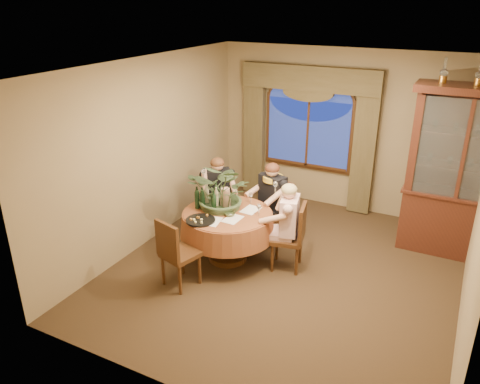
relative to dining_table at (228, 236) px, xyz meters
The scene contains 35 objects.
floor 0.95m from the dining_table, ahead, with size 5.00×5.00×0.00m, color black.
wall_back 2.92m from the dining_table, 71.51° to the left, with size 4.50×4.50×0.00m, color olive.
ceiling 2.58m from the dining_table, ahead, with size 5.00×5.00×0.00m, color white.
window 2.70m from the dining_table, 83.93° to the left, with size 1.62×0.10×1.32m, color navy, non-canonical shape.
arched_transom 3.06m from the dining_table, 83.93° to the left, with size 1.60×0.06×0.44m, color navy, non-canonical shape.
drapery_left 2.71m from the dining_table, 107.09° to the left, with size 0.38×0.14×2.32m, color #453C20.
drapery_right 2.91m from the dining_table, 62.33° to the left, with size 0.38×0.14×2.32m, color #453C20.
swag_valance 3.11m from the dining_table, 83.73° to the left, with size 2.45×0.16×0.42m, color #453C20, non-canonical shape.
dining_table is the anchor object (origin of this frame).
china_cabinet 3.42m from the dining_table, 31.18° to the left, with size 1.52×0.60×2.48m, color #341811.
oil_lamp_left 3.72m from the dining_table, 35.54° to the left, with size 0.11×0.11×0.34m, color #A5722D, non-canonical shape.
oil_lamp_center 4.01m from the dining_table, 31.18° to the left, with size 0.11×0.11×0.34m, color #A5722D, non-canonical shape.
chair_right 0.87m from the dining_table, 11.88° to the left, with size 0.42×0.42×0.96m, color black.
chair_back_right 0.90m from the dining_table, 65.31° to the left, with size 0.42×0.42×0.96m, color black.
chair_back 0.93m from the dining_table, 124.31° to the left, with size 0.42×0.42×0.96m, color black.
chair_front_left 0.89m from the dining_table, 105.81° to the right, with size 0.42×0.42×0.96m, color black.
person_pink 0.91m from the dining_table, 13.58° to the left, with size 0.45×0.42×1.26m, color #CEA6A5, non-canonical shape.
person_back 0.94m from the dining_table, 128.34° to the left, with size 0.46×0.42×1.27m, color black, non-canonical shape.
person_scarf 0.94m from the dining_table, 68.75° to the left, with size 0.46×0.42×1.28m, color black, non-canonical shape.
stoneware_vase 0.55m from the dining_table, 128.26° to the left, with size 0.16×0.16×0.30m, color #95735C, non-canonical shape.
centerpiece_plant 1.00m from the dining_table, 135.97° to the left, with size 0.94×1.05×0.82m, color #3A5131.
olive_bowl 0.41m from the dining_table, 43.79° to the right, with size 0.15×0.15×0.05m, color #49542F.
cheese_platter 0.59m from the dining_table, 115.35° to the right, with size 0.40×0.40×0.02m, color black.
wine_bottle_0 0.66m from the dining_table, behind, with size 0.07×0.07×0.33m, color black.
wine_bottle_1 0.67m from the dining_table, 168.38° to the left, with size 0.07×0.07×0.33m, color tan.
wine_bottle_2 0.71m from the dining_table, behind, with size 0.07×0.07×0.33m, color black.
wine_bottle_3 0.58m from the dining_table, 167.39° to the left, with size 0.07×0.07×0.33m, color tan.
wine_bottle_4 0.57m from the dining_table, 149.23° to the right, with size 0.07×0.07×0.33m, color black.
wine_bottle_5 0.64m from the dining_table, 146.09° to the left, with size 0.07×0.07×0.33m, color black.
tasting_paper_0 0.44m from the dining_table, 43.77° to the right, with size 0.21×0.30×0.00m, color white.
tasting_paper_1 0.51m from the dining_table, 40.25° to the left, with size 0.21×0.30×0.00m, color white.
tasting_paper_2 0.52m from the dining_table, 97.30° to the right, with size 0.21×0.30×0.00m, color white.
wine_glass_person_pink 0.65m from the dining_table, 13.58° to the left, with size 0.07×0.07×0.18m, color silver, non-canonical shape.
wine_glass_person_back 0.65m from the dining_table, 128.34° to the left, with size 0.07×0.07×0.18m, color silver, non-canonical shape.
wine_glass_person_scarf 0.65m from the dining_table, 68.75° to the left, with size 0.07×0.07×0.18m, color silver, non-canonical shape.
Camera 1 is at (2.00, -5.32, 3.57)m, focal length 35.00 mm.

